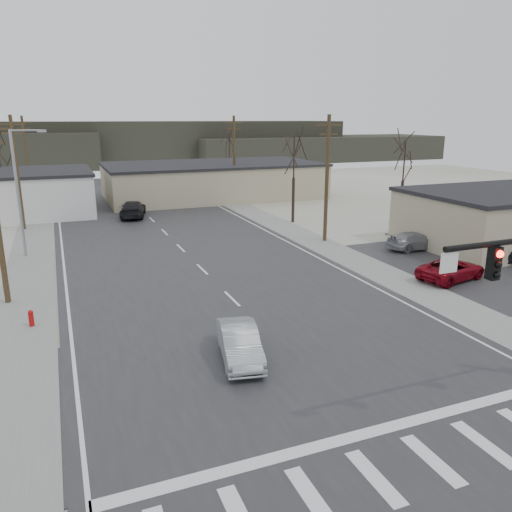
{
  "coord_description": "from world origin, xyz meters",
  "views": [
    {
      "loc": [
        -8.46,
        -16.67,
        9.73
      ],
      "look_at": [
        1.11,
        7.17,
        2.6
      ],
      "focal_mm": 35.0,
      "sensor_mm": 36.0,
      "label": 1
    }
  ],
  "objects": [
    {
      "name": "ground",
      "position": [
        0.0,
        0.0,
        0.0
      ],
      "size": [
        140.0,
        140.0,
        0.0
      ],
      "primitive_type": "plane",
      "color": "silver",
      "rests_on": "ground"
    },
    {
      "name": "main_road",
      "position": [
        0.0,
        15.0,
        0.02
      ],
      "size": [
        18.0,
        110.0,
        0.05
      ],
      "primitive_type": "cube",
      "color": "#29292C",
      "rests_on": "ground"
    },
    {
      "name": "cross_road",
      "position": [
        0.0,
        0.0,
        0.02
      ],
      "size": [
        90.0,
        10.0,
        0.04
      ],
      "primitive_type": "cube",
      "color": "#29292C",
      "rests_on": "ground"
    },
    {
      "name": "sidewalk_left",
      "position": [
        -10.6,
        20.0,
        0.03
      ],
      "size": [
        3.0,
        90.0,
        0.06
      ],
      "primitive_type": "cube",
      "color": "gray",
      "rests_on": "ground"
    },
    {
      "name": "sidewalk_right",
      "position": [
        10.6,
        20.0,
        0.03
      ],
      "size": [
        3.0,
        90.0,
        0.06
      ],
      "primitive_type": "cube",
      "color": "gray",
      "rests_on": "ground"
    },
    {
      "name": "fire_hydrant",
      "position": [
        -10.2,
        8.0,
        0.45
      ],
      "size": [
        0.24,
        0.24,
        0.87
      ],
      "color": "#A50C0C",
      "rests_on": "ground"
    },
    {
      "name": "building_right_far",
      "position": [
        10.0,
        44.0,
        2.15
      ],
      "size": [
        26.3,
        14.3,
        4.3
      ],
      "color": "tan",
      "rests_on": "ground"
    },
    {
      "name": "building_lot",
      "position": [
        24.0,
        12.0,
        2.16
      ],
      "size": [
        14.3,
        10.3,
        4.3
      ],
      "color": "tan",
      "rests_on": "ground"
    },
    {
      "name": "upole_left_c",
      "position": [
        -11.5,
        32.0,
        5.22
      ],
      "size": [
        2.2,
        0.3,
        10.0
      ],
      "color": "#483A21",
      "rests_on": "ground"
    },
    {
      "name": "upole_left_d",
      "position": [
        -11.5,
        52.0,
        5.22
      ],
      "size": [
        2.2,
        0.3,
        10.0
      ],
      "color": "#483A21",
      "rests_on": "ground"
    },
    {
      "name": "upole_right_a",
      "position": [
        11.5,
        18.0,
        5.22
      ],
      "size": [
        2.2,
        0.3,
        10.0
      ],
      "color": "#483A21",
      "rests_on": "ground"
    },
    {
      "name": "upole_right_b",
      "position": [
        11.5,
        40.0,
        5.22
      ],
      "size": [
        2.2,
        0.3,
        10.0
      ],
      "color": "#483A21",
      "rests_on": "ground"
    },
    {
      "name": "streetlight_main",
      "position": [
        -10.8,
        22.0,
        5.09
      ],
      "size": [
        2.4,
        0.25,
        9.0
      ],
      "color": "gray",
      "rests_on": "ground"
    },
    {
      "name": "tree_right_mid",
      "position": [
        12.5,
        26.0,
        5.93
      ],
      "size": [
        3.74,
        3.74,
        8.33
      ],
      "color": "#30221D",
      "rests_on": "ground"
    },
    {
      "name": "tree_right_far",
      "position": [
        15.0,
        52.0,
        5.58
      ],
      "size": [
        3.52,
        3.52,
        7.84
      ],
      "color": "#30221D",
      "rests_on": "ground"
    },
    {
      "name": "tree_lot",
      "position": [
        22.0,
        22.0,
        5.58
      ],
      "size": [
        3.52,
        3.52,
        7.84
      ],
      "color": "#30221D",
      "rests_on": "ground"
    },
    {
      "name": "hill_center",
      "position": [
        15.0,
        96.0,
        4.5
      ],
      "size": [
        80.0,
        18.0,
        9.0
      ],
      "primitive_type": "cube",
      "color": "#333026",
      "rests_on": "ground"
    },
    {
      "name": "hill_right",
      "position": [
        50.0,
        90.0,
        2.75
      ],
      "size": [
        60.0,
        18.0,
        5.5
      ],
      "primitive_type": "cube",
      "color": "#333026",
      "rests_on": "ground"
    },
    {
      "name": "sedan_crossing",
      "position": [
        -2.05,
        1.11,
        0.75
      ],
      "size": [
        2.3,
        4.49,
        1.41
      ],
      "primitive_type": "imported",
      "rotation": [
        0.0,
        0.0,
        -0.2
      ],
      "color": "gray",
      "rests_on": "main_road"
    },
    {
      "name": "car_far_a",
      "position": [
        -1.49,
        34.06,
        0.86
      ],
      "size": [
        3.52,
        6.02,
        1.64
      ],
      "primitive_type": "imported",
      "rotation": [
        0.0,
        0.0,
        2.91
      ],
      "color": "black",
      "rests_on": "main_road"
    },
    {
      "name": "car_far_b",
      "position": [
        -5.65,
        60.33,
        0.74
      ],
      "size": [
        2.18,
        4.24,
        1.38
      ],
      "primitive_type": "imported",
      "rotation": [
        0.0,
        0.0,
        0.14
      ],
      "color": "black",
      "rests_on": "main_road"
    },
    {
      "name": "car_parked_red",
      "position": [
        13.73,
        6.17,
        0.7
      ],
      "size": [
        5.13,
        3.17,
        1.32
      ],
      "primitive_type": "imported",
      "rotation": [
        0.0,
        0.0,
        1.79
      ],
      "color": "maroon",
      "rests_on": "parking_lot"
    },
    {
      "name": "car_parked_dark_a",
      "position": [
        19.33,
        7.87,
        0.78
      ],
      "size": [
        4.73,
        3.31,
        1.5
      ],
      "primitive_type": "imported",
      "rotation": [
        0.0,
        0.0,
        1.18
      ],
      "color": "black",
      "rests_on": "parking_lot"
    },
    {
      "name": "car_parked_silver",
      "position": [
        16.53,
        13.0,
        0.69
      ],
      "size": [
        4.58,
        1.95,
        1.32
      ],
      "primitive_type": "imported",
      "rotation": [
        0.0,
        0.0,
        1.55
      ],
      "color": "gray",
      "rests_on": "parking_lot"
    }
  ]
}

